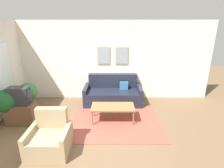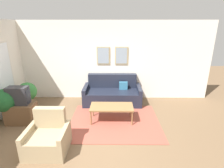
{
  "view_description": "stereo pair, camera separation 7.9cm",
  "coord_description": "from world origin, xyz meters",
  "px_view_note": "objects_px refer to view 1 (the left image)",
  "views": [
    {
      "loc": [
        0.57,
        -3.26,
        2.53
      ],
      "look_at": [
        0.6,
        1.73,
        0.85
      ],
      "focal_mm": 28.0,
      "sensor_mm": 36.0,
      "label": 1
    },
    {
      "loc": [
        0.65,
        -3.26,
        2.53
      ],
      "look_at": [
        0.6,
        1.73,
        0.85
      ],
      "focal_mm": 28.0,
      "sensor_mm": 36.0,
      "label": 2
    }
  ],
  "objects_px": {
    "potted_plant_tall": "(5,102)",
    "coffee_table": "(112,107)",
    "armchair": "(49,139)",
    "tv": "(18,96)",
    "couch": "(112,94)"
  },
  "relations": [
    {
      "from": "couch",
      "to": "tv",
      "type": "relative_size",
      "value": 3.55
    },
    {
      "from": "couch",
      "to": "potted_plant_tall",
      "type": "distance_m",
      "value": 3.13
    },
    {
      "from": "coffee_table",
      "to": "potted_plant_tall",
      "type": "bearing_deg",
      "value": -177.12
    },
    {
      "from": "coffee_table",
      "to": "tv",
      "type": "xyz_separation_m",
      "value": [
        -2.45,
        -0.1,
        0.38
      ]
    },
    {
      "from": "couch",
      "to": "tv",
      "type": "distance_m",
      "value": 2.83
    },
    {
      "from": "couch",
      "to": "tv",
      "type": "height_order",
      "value": "tv"
    },
    {
      "from": "couch",
      "to": "potted_plant_tall",
      "type": "xyz_separation_m",
      "value": [
        -2.8,
        -1.36,
        0.32
      ]
    },
    {
      "from": "tv",
      "to": "armchair",
      "type": "xyz_separation_m",
      "value": [
        1.12,
        -1.11,
        -0.5
      ]
    },
    {
      "from": "couch",
      "to": "coffee_table",
      "type": "xyz_separation_m",
      "value": [
        -0.01,
        -1.22,
        0.09
      ]
    },
    {
      "from": "couch",
      "to": "potted_plant_tall",
      "type": "height_order",
      "value": "potted_plant_tall"
    },
    {
      "from": "couch",
      "to": "potted_plant_tall",
      "type": "bearing_deg",
      "value": -154.03
    },
    {
      "from": "potted_plant_tall",
      "to": "couch",
      "type": "bearing_deg",
      "value": 25.97
    },
    {
      "from": "coffee_table",
      "to": "tv",
      "type": "bearing_deg",
      "value": -177.66
    },
    {
      "from": "potted_plant_tall",
      "to": "coffee_table",
      "type": "bearing_deg",
      "value": 2.88
    },
    {
      "from": "coffee_table",
      "to": "armchair",
      "type": "relative_size",
      "value": 1.35
    }
  ]
}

